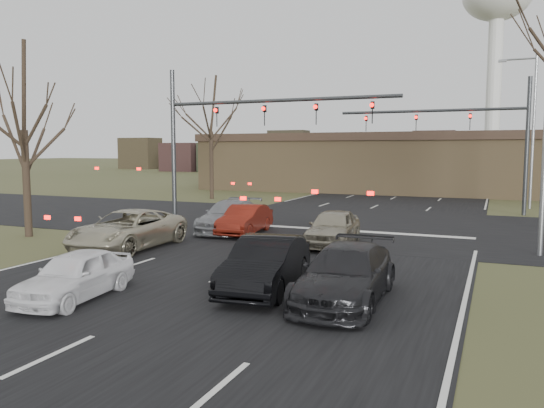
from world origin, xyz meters
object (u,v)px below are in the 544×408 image
Objects in this scene: car_white_sedan at (76,275)px; car_black_hatch at (266,264)px; water_tower at (497,6)px; streetlight_right_near at (542,99)px; car_silver_ahead at (333,228)px; mast_arm_near at (228,125)px; mast_arm_far at (476,130)px; streetlight_right_far at (531,122)px; car_silver_suv at (128,230)px; car_red_ahead at (245,220)px; car_grey_ahead at (230,216)px; building at (431,163)px; car_charcoal_sedan at (346,274)px.

car_black_hatch reaches higher than car_white_sedan.
car_black_hatch is (-4.21, -118.15, -34.74)m from water_tower.
streetlight_right_near is 8.81m from car_silver_ahead.
mast_arm_near is 15.17m from mast_arm_far.
mast_arm_far reaches higher than car_silver_ahead.
streetlight_right_far is at bearing 43.89° from mast_arm_near.
mast_arm_far is 2.52× the size of car_black_hatch.
mast_arm_near is at bearing 167.95° from streetlight_right_near.
car_white_sedan is at bearing -154.26° from car_black_hatch.
streetlight_right_far is 1.86× the size of car_silver_suv.
water_tower is 115.36m from car_red_ahead.
car_white_sedan is 0.74× the size of car_grey_ahead.
building is 28.97m from streetlight_right_near.
building is 13.53m from streetlight_right_far.
mast_arm_far is at bearing 71.15° from car_black_hatch.
mast_arm_far reaches higher than car_charcoal_sedan.
mast_arm_far is at bearing 67.54° from car_silver_ahead.
mast_arm_near is 1.21× the size of streetlight_right_far.
car_silver_suv reaches higher than car_charcoal_sedan.
streetlight_right_far is at bearing 61.09° from car_white_sedan.
car_silver_ahead is (6.76, -3.88, -4.35)m from mast_arm_near.
car_black_hatch is (7.02, -11.15, -4.35)m from mast_arm_near.
car_charcoal_sedan is at bearing -50.67° from mast_arm_near.
building is 9.62× the size of car_black_hatch.
mast_arm_near is 2.25× the size of car_silver_suv.
car_red_ahead is (2.23, -2.61, -4.41)m from mast_arm_near.
car_red_ahead is at bearing 178.12° from streetlight_right_near.
mast_arm_near is 2.75× the size of car_black_hatch.
streetlight_right_near is at bearing -11.23° from car_grey_ahead.
water_tower is at bearing 92.05° from streetlight_right_far.
car_silver_suv is 1.27× the size of car_silver_ahead.
car_red_ahead is at bearing -30.35° from car_grey_ahead.
streetlight_right_near is 10.78m from car_charcoal_sedan.
building is 8.77× the size of car_charcoal_sedan.
building is at bearing 75.02° from car_silver_suv.
streetlight_right_far is 26.74m from car_silver_suv.
car_black_hatch is at bearing 26.72° from car_white_sedan.
car_silver_suv is at bearing -161.91° from streetlight_right_near.
car_black_hatch reaches higher than car_charcoal_sedan.
streetlight_right_near reaches higher than car_black_hatch.
streetlight_right_far is 2.27× the size of car_black_hatch.
car_silver_suv is 1.08× the size of car_grey_ahead.
mast_arm_near is at bearing 95.56° from car_white_sedan.
mast_arm_far is 22.03m from car_black_hatch.
building is 11.46× the size of car_white_sedan.
car_charcoal_sedan is at bearing 15.01° from car_white_sedan.
streetlight_right_near reaches higher than mast_arm_near.
car_charcoal_sedan is 1.20× the size of car_red_ahead.
car_charcoal_sedan reaches higher than car_red_ahead.
mast_arm_near and mast_arm_far have the same top height.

